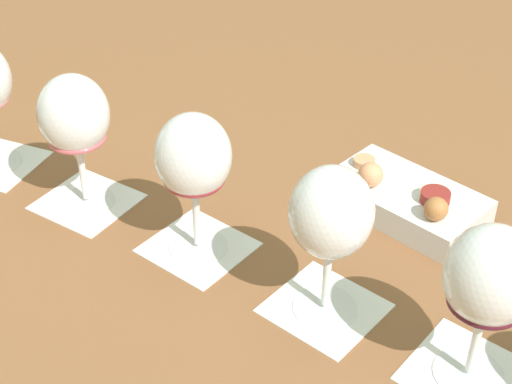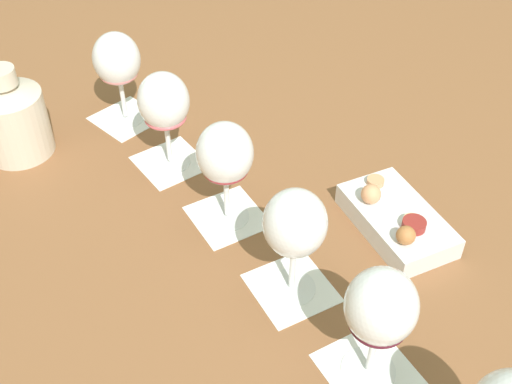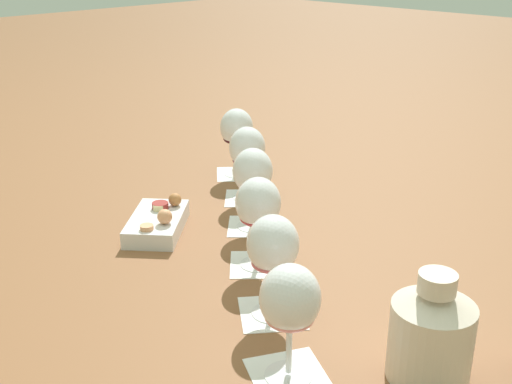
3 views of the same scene
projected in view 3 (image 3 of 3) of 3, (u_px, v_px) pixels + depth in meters
The scene contains 15 objects.
ground_plane at pixel (255, 244), 1.24m from camera, with size 8.00×8.00×0.00m, color brown.
tasting_card_0 at pixel (288, 375), 0.87m from camera, with size 0.14×0.14×0.00m.
tasting_card_1 at pixel (272, 313), 1.01m from camera, with size 0.15×0.14×0.00m.
tasting_card_2 at pixel (258, 264), 1.16m from camera, with size 0.15×0.15×0.00m.
tasting_card_3 at pixel (253, 226), 1.31m from camera, with size 0.15×0.15×0.00m.
tasting_card_4 at pixel (248, 198), 1.46m from camera, with size 0.15×0.15×0.00m.
tasting_card_5 at pixel (237, 174), 1.61m from camera, with size 0.15×0.15×0.00m.
wine_glass_0 at pixel (290, 304), 0.83m from camera, with size 0.08×0.08×0.17m.
wine_glass_1 at pixel (273, 249), 0.97m from camera, with size 0.08×0.08×0.17m.
wine_glass_2 at pixel (258, 207), 1.12m from camera, with size 0.08×0.08×0.17m.
wine_glass_3 at pixel (253, 175), 1.27m from camera, with size 0.08×0.08×0.17m.
wine_glass_4 at pixel (247, 151), 1.42m from camera, with size 0.08×0.08×0.17m.
wine_glass_5 at pixel (237, 130), 1.56m from camera, with size 0.08×0.08×0.17m.
ceramic_vase at pixel (431, 333), 0.84m from camera, with size 0.11×0.11×0.16m.
snack_dish at pixel (158, 222), 1.29m from camera, with size 0.19×0.20×0.06m.
Camera 3 is at (-0.78, 0.79, 0.55)m, focal length 45.00 mm.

